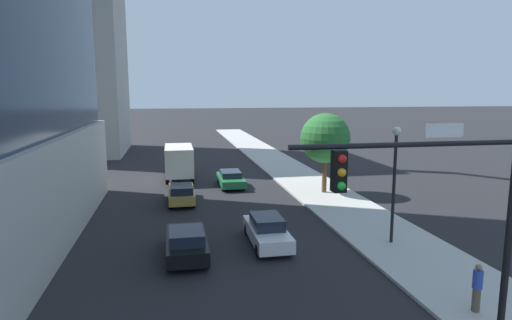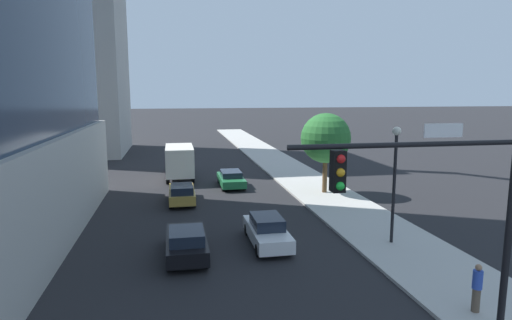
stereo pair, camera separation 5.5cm
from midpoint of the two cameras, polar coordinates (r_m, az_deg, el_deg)
name	(u,v)px [view 1 (the left image)]	position (r m, az deg, el deg)	size (l,w,h in m)	color
sidewalk	(338,204)	(30.70, 10.78, -5.69)	(4.88, 120.00, 0.15)	#B2AFA8
traffic_light_pole	(444,200)	(12.55, 23.45, -4.93)	(6.52, 0.48, 6.97)	black
street_lamp	(395,168)	(22.62, 17.83, -0.99)	(0.44, 0.44, 5.94)	black
street_tree	(325,138)	(32.96, 9.11, 2.85)	(3.78, 3.78, 6.07)	brown
car_green	(231,179)	(35.77, -3.43, -2.47)	(1.90, 4.60, 1.31)	#1E6638
car_black	(187,242)	(21.01, -9.26, -10.69)	(1.88, 4.64, 1.49)	black
car_gold	(181,193)	(30.82, -9.88, -4.34)	(1.77, 4.58, 1.47)	#AD8938
car_white	(267,231)	(22.42, 1.39, -9.32)	(1.75, 4.69, 1.50)	silver
box_truck	(179,159)	(39.56, -10.21, 0.08)	(2.39, 7.52, 3.03)	silver
pedestrian_blue_shirt	(477,287)	(17.46, 27.14, -14.75)	(0.34, 0.34, 1.74)	brown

